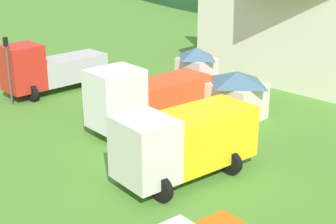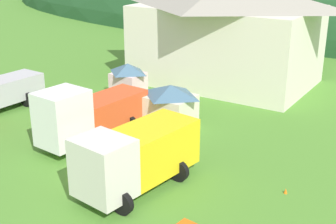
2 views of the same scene
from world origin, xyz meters
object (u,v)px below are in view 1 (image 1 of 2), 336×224
(flatbed_truck_yellow, at_px, (183,141))
(traffic_light_west, at_px, (8,64))
(play_shed_cream, at_px, (237,94))
(heavy_rig_white, at_px, (143,96))
(depot_building, at_px, (314,15))
(crane_truck_red, at_px, (48,68))
(play_shed_pink, at_px, (196,67))

(flatbed_truck_yellow, distance_m, traffic_light_west, 14.60)
(play_shed_cream, bearing_deg, flatbed_truck_yellow, -69.09)
(heavy_rig_white, xyz_separation_m, traffic_light_west, (-8.78, -3.22, 0.83))
(depot_building, distance_m, flatbed_truck_yellow, 19.95)
(heavy_rig_white, bearing_deg, traffic_light_west, -65.10)
(play_shed_cream, height_order, crane_truck_red, crane_truck_red)
(play_shed_cream, bearing_deg, play_shed_pink, 153.09)
(depot_building, bearing_deg, play_shed_pink, -115.41)
(crane_truck_red, xyz_separation_m, traffic_light_west, (0.53, -3.14, 0.95))
(depot_building, bearing_deg, play_shed_cream, -81.66)
(play_shed_pink, bearing_deg, flatbed_truck_yellow, -51.11)
(crane_truck_red, xyz_separation_m, flatbed_truck_yellow, (15.10, -2.95, 0.11))
(heavy_rig_white, relative_size, flatbed_truck_yellow, 1.11)
(play_shed_cream, xyz_separation_m, crane_truck_red, (-12.09, -4.94, 0.24))
(play_shed_pink, distance_m, crane_truck_red, 10.12)
(depot_building, bearing_deg, crane_truck_red, -122.70)
(depot_building, relative_size, traffic_light_west, 3.55)
(depot_building, relative_size, crane_truck_red, 2.12)
(play_shed_pink, relative_size, traffic_light_west, 0.66)
(play_shed_cream, bearing_deg, heavy_rig_white, -119.87)
(flatbed_truck_yellow, xyz_separation_m, traffic_light_west, (-14.58, -0.19, 0.84))
(play_shed_cream, relative_size, heavy_rig_white, 0.41)
(crane_truck_red, height_order, flatbed_truck_yellow, crane_truck_red)
(play_shed_pink, relative_size, heavy_rig_white, 0.37)
(crane_truck_red, distance_m, heavy_rig_white, 9.31)
(flatbed_truck_yellow, bearing_deg, heavy_rig_white, -110.37)
(traffic_light_west, bearing_deg, heavy_rig_white, 20.13)
(play_shed_cream, xyz_separation_m, flatbed_truck_yellow, (3.01, -7.88, 0.35))
(flatbed_truck_yellow, bearing_deg, crane_truck_red, -93.84)
(crane_truck_red, xyz_separation_m, heavy_rig_white, (9.30, 0.08, 0.12))
(depot_building, height_order, heavy_rig_white, depot_building)
(crane_truck_red, bearing_deg, play_shed_cream, 114.58)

